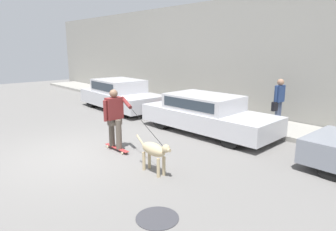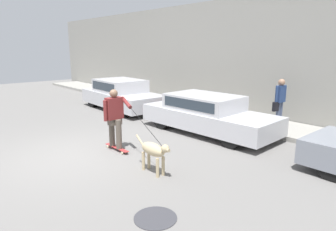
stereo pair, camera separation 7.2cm
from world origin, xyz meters
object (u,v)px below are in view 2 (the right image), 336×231
object	(u,v)px
pedestrian_with_bag	(280,99)
fire_hydrant	(173,106)
dog	(154,151)
parked_car_0	(122,95)
parked_car_1	(207,114)
skateboarder	(115,116)

from	to	relation	value
pedestrian_with_bag	fire_hydrant	bearing A→B (deg)	24.40
dog	fire_hydrant	size ratio (longest dim) A/B	1.51
parked_car_0	pedestrian_with_bag	distance (m)	6.61
parked_car_1	fire_hydrant	distance (m)	2.56
skateboarder	pedestrian_with_bag	distance (m)	5.58
dog	pedestrian_with_bag	bearing A→B (deg)	92.61
skateboarder	fire_hydrant	size ratio (longest dim) A/B	3.43
parked_car_0	dog	size ratio (longest dim) A/B	3.75
parked_car_1	skateboarder	xyz separation A→B (m)	(-0.46, -3.11, 0.33)
pedestrian_with_bag	parked_car_0	bearing A→B (deg)	22.84
parked_car_1	dog	size ratio (longest dim) A/B	3.87
parked_car_0	fire_hydrant	bearing A→B (deg)	19.26
dog	fire_hydrant	world-z (taller)	fire_hydrant
dog	skateboarder	distance (m)	1.89
pedestrian_with_bag	fire_hydrant	distance (m)	4.01
parked_car_1	dog	distance (m)	3.56
parked_car_0	dog	world-z (taller)	parked_car_0
skateboarder	dog	bearing A→B (deg)	-6.48
pedestrian_with_bag	fire_hydrant	world-z (taller)	pedestrian_with_bag
parked_car_0	parked_car_1	xyz separation A→B (m)	(4.96, -0.00, -0.03)
parked_car_1	fire_hydrant	xyz separation A→B (m)	(-2.43, 0.77, -0.19)
pedestrian_with_bag	dog	bearing A→B (deg)	94.53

